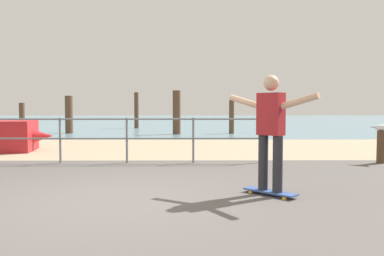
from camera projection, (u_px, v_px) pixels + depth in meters
ground_plane at (92, 226)px, 4.08m from camera, size 24.00×10.00×0.04m
beach_strip at (156, 148)px, 12.07m from camera, size 24.00×6.00×0.04m
sea_surface at (179, 120)px, 40.03m from camera, size 72.00×50.00×0.04m
railing_fence at (60, 134)px, 8.62m from camera, size 9.12×0.05×1.05m
skateboard at (270, 192)px, 5.45m from camera, size 0.71×0.70×0.08m
skateboarder at (271, 126)px, 5.40m from camera, size 1.09×1.08×1.65m
bollard_short at (381, 147)px, 8.63m from camera, size 0.18×0.18×0.75m
seagull at (382, 128)px, 8.59m from camera, size 0.43×0.32×0.18m
groyne_post_0 at (22, 118)px, 19.64m from camera, size 0.28×0.28×1.55m
groyne_post_1 at (69, 115)px, 18.84m from camera, size 0.37×0.37×1.88m
groyne_post_2 at (136, 110)px, 23.73m from camera, size 0.28×0.28×2.25m
groyne_post_3 at (177, 113)px, 18.22m from camera, size 0.38×0.38×2.11m
groyne_post_4 at (232, 117)px, 18.60m from camera, size 0.25×0.25×1.66m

